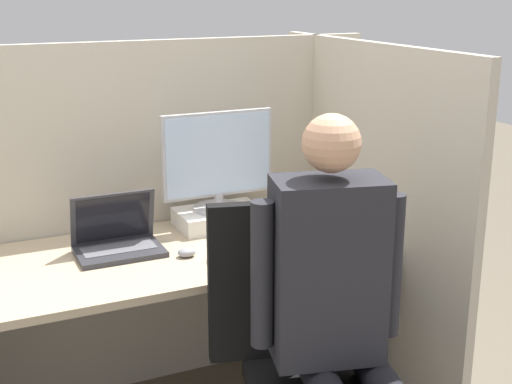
% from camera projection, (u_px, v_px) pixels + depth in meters
% --- Properties ---
extents(cubicle_panel_back, '(2.18, 0.04, 1.52)m').
position_uv_depth(cubicle_panel_back, '(136.00, 221.00, 3.05)').
color(cubicle_panel_back, '#B7AD99').
rests_on(cubicle_panel_back, ground).
extents(cubicle_panel_right, '(0.04, 1.36, 1.52)m').
position_uv_depth(cubicle_panel_right, '(365.00, 225.00, 3.00)').
color(cubicle_panel_right, '#B7AD99').
rests_on(cubicle_panel_right, ground).
extents(desk, '(1.68, 0.72, 0.75)m').
position_uv_depth(desk, '(165.00, 294.00, 2.77)').
color(desk, tan).
rests_on(desk, ground).
extents(paper_box, '(0.35, 0.23, 0.07)m').
position_uv_depth(paper_box, '(219.00, 217.00, 3.01)').
color(paper_box, white).
rests_on(paper_box, desk).
extents(monitor, '(0.48, 0.22, 0.41)m').
position_uv_depth(monitor, '(218.00, 161.00, 2.94)').
color(monitor, '#B2B2B7').
rests_on(monitor, paper_box).
extents(laptop, '(0.32, 0.22, 0.23)m').
position_uv_depth(laptop, '(118.00, 241.00, 2.71)').
color(laptop, '#2D2D33').
rests_on(laptop, desk).
extents(mouse, '(0.07, 0.05, 0.04)m').
position_uv_depth(mouse, '(187.00, 252.00, 2.67)').
color(mouse, gray).
rests_on(mouse, desk).
extents(stapler, '(0.05, 0.15, 0.05)m').
position_uv_depth(stapler, '(333.00, 223.00, 2.97)').
color(stapler, black).
rests_on(stapler, desk).
extents(carrot_toy, '(0.04, 0.15, 0.04)m').
position_uv_depth(carrot_toy, '(219.00, 261.00, 2.58)').
color(carrot_toy, orange).
rests_on(carrot_toy, desk).
extents(office_chair, '(0.56, 0.61, 1.05)m').
position_uv_depth(office_chair, '(302.00, 358.00, 2.36)').
color(office_chair, black).
rests_on(office_chair, ground).
extents(person, '(0.47, 0.50, 1.38)m').
position_uv_depth(person, '(340.00, 306.00, 2.17)').
color(person, black).
rests_on(person, ground).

